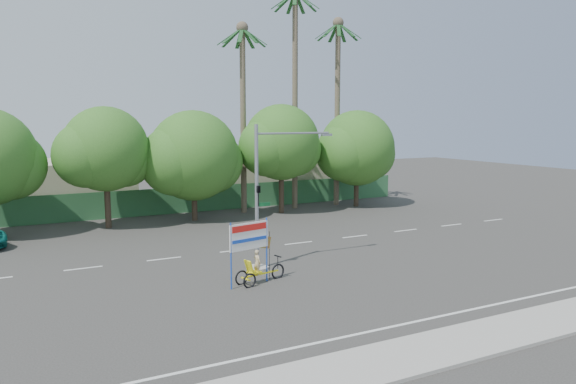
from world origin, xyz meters
name	(u,v)px	position (x,y,z in m)	size (l,w,h in m)	color
ground	(346,283)	(0.00, 0.00, 0.00)	(120.00, 120.00, 0.00)	#33302D
sidewalk_near	(473,340)	(0.00, -7.50, 0.06)	(50.00, 2.40, 0.12)	gray
fence	(192,199)	(0.00, 21.50, 1.00)	(38.00, 0.08, 2.00)	#336B3D
building_left	(48,188)	(-10.00, 26.00, 2.00)	(12.00, 8.00, 4.00)	beige
building_right	(261,179)	(8.00, 26.00, 1.80)	(14.00, 8.00, 3.60)	beige
tree_left	(105,152)	(-7.05, 18.00, 5.06)	(6.66, 5.60, 8.07)	#473828
tree_center	(193,158)	(-1.05, 18.00, 4.47)	(7.62, 6.40, 7.85)	#473828
tree_right	(281,145)	(5.95, 18.00, 5.24)	(6.90, 5.80, 8.36)	#473828
tree_far_right	(356,150)	(12.95, 18.00, 4.64)	(7.38, 6.20, 7.94)	#473828
palm_tall	(295,78)	(8.00, 19.50, 10.46)	(3.73, 3.79, 17.45)	#70604C
palm_mid	(337,92)	(12.00, 19.50, 9.40)	(3.73, 3.79, 15.45)	#70604C
palm_short	(243,97)	(3.50, 19.50, 8.86)	(3.73, 3.79, 14.45)	#70604C
traffic_signal	(263,209)	(-2.20, 3.98, 2.92)	(4.72, 1.10, 7.00)	gray
trike_billboard	(255,258)	(-3.65, 1.77, 1.18)	(2.93, 1.04, 2.93)	black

